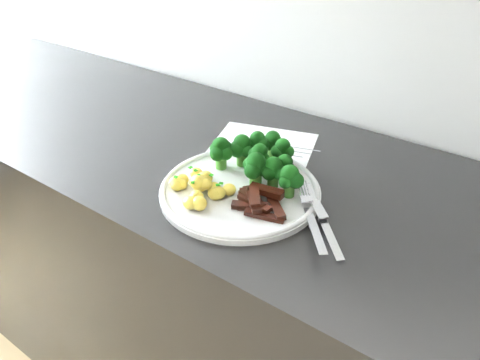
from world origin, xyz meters
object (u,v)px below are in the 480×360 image
(broccoli, at_px, (260,157))
(knife, at_px, (326,228))
(beef_strips, at_px, (258,201))
(plate, at_px, (240,189))
(fork, at_px, (312,219))
(potatoes, at_px, (200,186))
(counter, at_px, (240,309))
(recipe_paper, at_px, (255,159))

(broccoli, xyz_separation_m, knife, (0.18, -0.07, -0.04))
(beef_strips, height_order, knife, beef_strips)
(plate, relative_size, fork, 1.74)
(potatoes, bearing_deg, plate, 46.74)
(counter, xyz_separation_m, broccoli, (0.07, -0.03, 0.50))
(beef_strips, relative_size, knife, 0.72)
(plate, relative_size, knife, 1.88)
(recipe_paper, distance_m, plate, 0.13)
(plate, bearing_deg, fork, -4.96)
(recipe_paper, height_order, plate, plate)
(plate, distance_m, potatoes, 0.08)
(potatoes, height_order, beef_strips, potatoes)
(counter, bearing_deg, beef_strips, -43.09)
(counter, bearing_deg, knife, -21.80)
(broccoli, bearing_deg, potatoes, -115.50)
(fork, bearing_deg, broccoli, 154.35)
(fork, distance_m, knife, 0.03)
(counter, xyz_separation_m, beef_strips, (0.12, -0.12, 0.47))
(beef_strips, height_order, fork, beef_strips)
(potatoes, bearing_deg, beef_strips, 14.06)
(knife, bearing_deg, broccoli, 158.48)
(counter, distance_m, fork, 0.53)
(potatoes, relative_size, fork, 0.69)
(broccoli, bearing_deg, knife, -21.52)
(knife, bearing_deg, counter, 158.20)
(plate, xyz_separation_m, fork, (0.16, -0.01, 0.01))
(recipe_paper, relative_size, potatoes, 3.02)
(fork, xyz_separation_m, knife, (0.03, 0.00, -0.01))
(recipe_paper, xyz_separation_m, beef_strips, (0.11, -0.15, 0.02))
(knife, bearing_deg, fork, -172.78)
(potatoes, xyz_separation_m, knife, (0.24, 0.04, -0.02))
(broccoli, relative_size, potatoes, 1.79)
(counter, distance_m, plate, 0.47)
(counter, bearing_deg, potatoes, -84.58)
(fork, bearing_deg, plate, 175.04)
(recipe_paper, height_order, fork, fork)
(plate, distance_m, broccoli, 0.07)
(recipe_paper, bearing_deg, counter, -120.36)
(plate, bearing_deg, counter, 126.03)
(beef_strips, bearing_deg, broccoli, 122.34)
(counter, xyz_separation_m, fork, (0.22, -0.10, 0.47))
(counter, distance_m, knife, 0.53)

